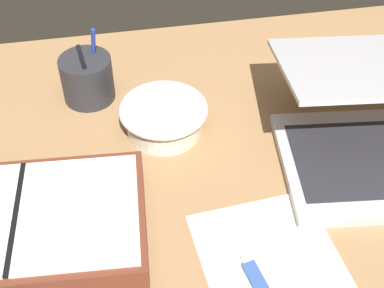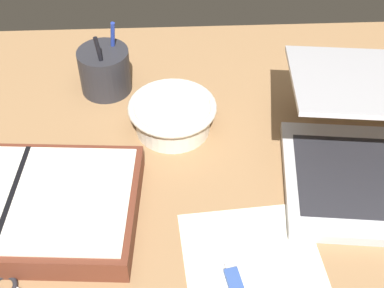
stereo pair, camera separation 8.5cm
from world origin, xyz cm
name	(u,v)px [view 1 (the left image)]	position (x,y,z in cm)	size (l,w,h in cm)	color
desk_top	(193,195)	(0.00, 0.00, 1.00)	(140.00, 100.00, 2.00)	#936D47
laptop	(374,129)	(31.62, 3.25, 7.57)	(34.77, 38.08, 16.98)	#B7B7BC
bowl	(164,117)	(-2.34, 15.39, 5.20)	(15.88, 15.88, 5.73)	silver
pen_cup	(87,78)	(-15.19, 27.75, 6.45)	(9.86, 9.86, 14.03)	#28282D
planner	(19,225)	(-26.97, -3.67, 4.29)	(39.20, 25.78, 4.76)	brown
paper_sheet_front	(280,281)	(9.06, -18.67, 2.08)	(19.91, 29.14, 0.16)	silver
usb_drive	(256,280)	(5.70, -18.07, 2.50)	(3.07, 7.37, 1.00)	#33519E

